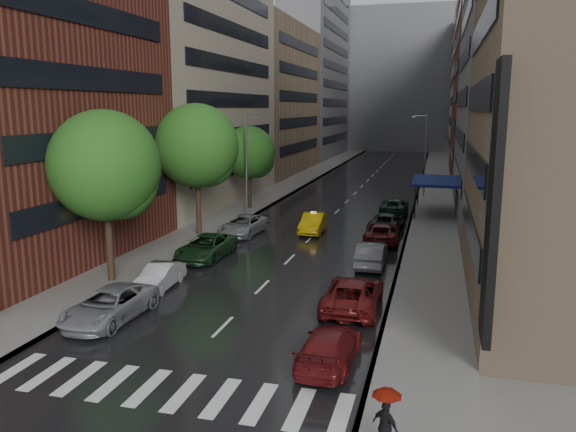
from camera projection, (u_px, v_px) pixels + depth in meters
name	position (u px, v px, depth m)	size (l,w,h in m)	color
ground	(185.00, 365.00, 21.84)	(220.00, 220.00, 0.00)	gray
road	(360.00, 189.00, 69.27)	(14.00, 140.00, 0.01)	black
sidewalk_left	(289.00, 185.00, 71.53)	(4.00, 140.00, 0.15)	gray
sidewalk_right	(435.00, 191.00, 66.98)	(4.00, 140.00, 0.15)	gray
crosswalk	(166.00, 390.00, 19.89)	(13.15, 2.80, 0.01)	silver
buildings_left	(264.00, 63.00, 78.36)	(8.00, 108.00, 38.00)	maroon
buildings_right	(492.00, 65.00, 68.97)	(8.05, 109.10, 36.00)	#937A5B
building_far	(401.00, 81.00, 130.72)	(40.00, 14.00, 32.00)	slate
tree_near	(105.00, 166.00, 30.91)	(6.14, 6.14, 9.79)	#382619
tree_mid	(197.00, 146.00, 42.53)	(6.40, 6.40, 10.20)	#382619
tree_far	(249.00, 153.00, 54.38)	(5.10, 5.10, 8.13)	#382619
taxi	(313.00, 223.00, 44.82)	(1.65, 4.72, 1.56)	#E2B30B
parked_cars_left	(194.00, 255.00, 35.24)	(2.97, 24.43, 1.56)	gray
parked_cars_right	(376.00, 244.00, 37.97)	(2.75, 37.73, 1.60)	maroon
ped_red_umbrella	(386.00, 415.00, 15.82)	(0.99, 0.89, 2.01)	black
street_lamp_left	(247.00, 163.00, 51.32)	(1.74, 0.22, 9.00)	gray
street_lamp_right	(425.00, 153.00, 61.64)	(1.74, 0.22, 9.00)	gray
awning	(435.00, 181.00, 52.17)	(4.00, 8.00, 3.12)	navy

